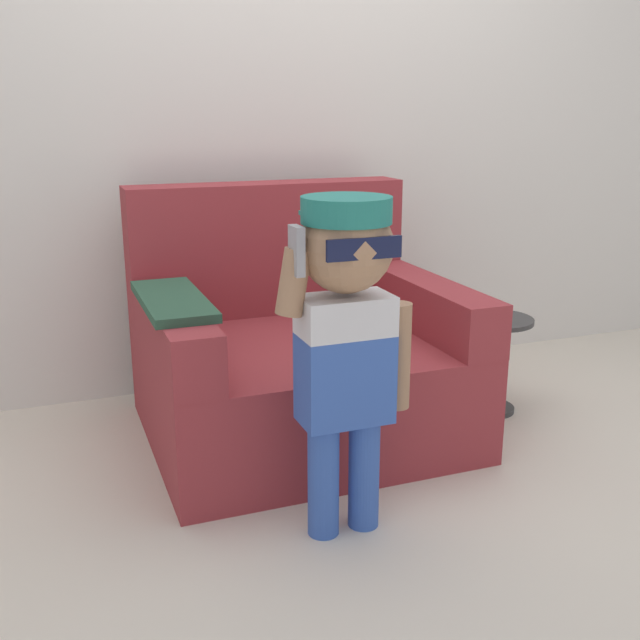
% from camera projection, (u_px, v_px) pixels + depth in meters
% --- Properties ---
extents(ground_plane, '(10.00, 10.00, 0.00)m').
position_uv_depth(ground_plane, '(351.00, 437.00, 2.87)').
color(ground_plane, beige).
extents(wall_back, '(10.00, 0.05, 2.60)m').
position_uv_depth(wall_back, '(283.00, 88.00, 3.22)').
color(wall_back, silver).
rests_on(wall_back, ground_plane).
extents(armchair, '(1.16, 1.01, 0.93)m').
position_uv_depth(armchair, '(295.00, 353.00, 2.88)').
color(armchair, maroon).
rests_on(armchair, ground_plane).
extents(person_child, '(0.41, 0.30, 0.99)m').
position_uv_depth(person_child, '(346.00, 316.00, 2.07)').
color(person_child, '#3356AD').
rests_on(person_child, ground_plane).
extents(side_table, '(0.30, 0.30, 0.40)m').
position_uv_depth(side_table, '(494.00, 355.00, 3.06)').
color(side_table, '#333333').
rests_on(side_table, ground_plane).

